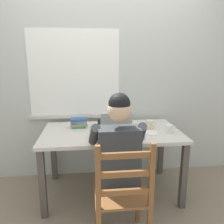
{
  "coord_description": "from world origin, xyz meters",
  "views": [
    {
      "loc": [
        -0.24,
        -2.31,
        1.49
      ],
      "look_at": [
        0.0,
        -0.05,
        0.95
      ],
      "focal_mm": 36.33,
      "sensor_mm": 36.0,
      "label": 1
    }
  ],
  "objects_px": {
    "landscape_photo_print": "(130,128)",
    "coffee_mug_spare": "(169,129)",
    "laptop": "(118,131)",
    "seated_person": "(117,154)",
    "desk": "(111,138)",
    "wooden_chair": "(122,195)",
    "coffee_mug_white": "(149,125)",
    "coffee_mug_dark": "(101,123)",
    "book_stack_main": "(79,123)",
    "computer_mouse": "(142,136)"
  },
  "relations": [
    {
      "from": "computer_mouse",
      "to": "coffee_mug_dark",
      "type": "height_order",
      "value": "coffee_mug_dark"
    },
    {
      "from": "desk",
      "to": "seated_person",
      "type": "xyz_separation_m",
      "value": [
        0.0,
        -0.48,
        0.03
      ]
    },
    {
      "from": "landscape_photo_print",
      "to": "book_stack_main",
      "type": "bearing_deg",
      "value": 172.22
    },
    {
      "from": "book_stack_main",
      "to": "landscape_photo_print",
      "type": "relative_size",
      "value": 1.51
    },
    {
      "from": "seated_person",
      "to": "coffee_mug_spare",
      "type": "relative_size",
      "value": 10.45
    },
    {
      "from": "laptop",
      "to": "landscape_photo_print",
      "type": "relative_size",
      "value": 2.54
    },
    {
      "from": "coffee_mug_white",
      "to": "coffee_mug_spare",
      "type": "distance_m",
      "value": 0.23
    },
    {
      "from": "seated_person",
      "to": "book_stack_main",
      "type": "distance_m",
      "value": 0.75
    },
    {
      "from": "wooden_chair",
      "to": "coffee_mug_dark",
      "type": "distance_m",
      "value": 0.97
    },
    {
      "from": "wooden_chair",
      "to": "coffee_mug_spare",
      "type": "height_order",
      "value": "wooden_chair"
    },
    {
      "from": "seated_person",
      "to": "coffee_mug_spare",
      "type": "height_order",
      "value": "seated_person"
    },
    {
      "from": "seated_person",
      "to": "coffee_mug_spare",
      "type": "bearing_deg",
      "value": 30.6
    },
    {
      "from": "wooden_chair",
      "to": "coffee_mug_dark",
      "type": "relative_size",
      "value": 8.15
    },
    {
      "from": "desk",
      "to": "wooden_chair",
      "type": "xyz_separation_m",
      "value": [
        0.0,
        -0.76,
        -0.19
      ]
    },
    {
      "from": "wooden_chair",
      "to": "laptop",
      "type": "distance_m",
      "value": 0.68
    },
    {
      "from": "laptop",
      "to": "coffee_mug_spare",
      "type": "relative_size",
      "value": 2.8
    },
    {
      "from": "desk",
      "to": "coffee_mug_spare",
      "type": "height_order",
      "value": "coffee_mug_spare"
    },
    {
      "from": "laptop",
      "to": "coffee_mug_dark",
      "type": "bearing_deg",
      "value": 115.19
    },
    {
      "from": "book_stack_main",
      "to": "coffee_mug_spare",
      "type": "bearing_deg",
      "value": -18.0
    },
    {
      "from": "seated_person",
      "to": "landscape_photo_print",
      "type": "height_order",
      "value": "seated_person"
    },
    {
      "from": "seated_person",
      "to": "landscape_photo_print",
      "type": "distance_m",
      "value": 0.6
    },
    {
      "from": "desk",
      "to": "book_stack_main",
      "type": "xyz_separation_m",
      "value": [
        -0.35,
        0.17,
        0.14
      ]
    },
    {
      "from": "desk",
      "to": "laptop",
      "type": "bearing_deg",
      "value": -75.53
    },
    {
      "from": "landscape_photo_print",
      "to": "coffee_mug_spare",
      "type": "bearing_deg",
      "value": -26.38
    },
    {
      "from": "landscape_photo_print",
      "to": "coffee_mug_white",
      "type": "bearing_deg",
      "value": -13.27
    },
    {
      "from": "desk",
      "to": "laptop",
      "type": "relative_size",
      "value": 4.45
    },
    {
      "from": "seated_person",
      "to": "wooden_chair",
      "type": "height_order",
      "value": "seated_person"
    },
    {
      "from": "computer_mouse",
      "to": "coffee_mug_spare",
      "type": "xyz_separation_m",
      "value": [
        0.32,
        0.12,
        0.03
      ]
    },
    {
      "from": "coffee_mug_spare",
      "to": "book_stack_main",
      "type": "relative_size",
      "value": 0.6
    },
    {
      "from": "laptop",
      "to": "book_stack_main",
      "type": "height_order",
      "value": "laptop"
    },
    {
      "from": "wooden_chair",
      "to": "book_stack_main",
      "type": "xyz_separation_m",
      "value": [
        -0.35,
        0.94,
        0.33
      ]
    },
    {
      "from": "seated_person",
      "to": "wooden_chair",
      "type": "distance_m",
      "value": 0.36
    },
    {
      "from": "laptop",
      "to": "book_stack_main",
      "type": "bearing_deg",
      "value": 139.25
    },
    {
      "from": "coffee_mug_spare",
      "to": "computer_mouse",
      "type": "bearing_deg",
      "value": -159.25
    },
    {
      "from": "seated_person",
      "to": "laptop",
      "type": "distance_m",
      "value": 0.33
    },
    {
      "from": "desk",
      "to": "seated_person",
      "type": "bearing_deg",
      "value": -89.84
    },
    {
      "from": "coffee_mug_dark",
      "to": "landscape_photo_print",
      "type": "height_order",
      "value": "coffee_mug_dark"
    },
    {
      "from": "computer_mouse",
      "to": "coffee_mug_white",
      "type": "relative_size",
      "value": 0.82
    },
    {
      "from": "coffee_mug_white",
      "to": "landscape_photo_print",
      "type": "relative_size",
      "value": 0.94
    },
    {
      "from": "coffee_mug_dark",
      "to": "desk",
      "type": "bearing_deg",
      "value": -53.91
    },
    {
      "from": "coffee_mug_dark",
      "to": "book_stack_main",
      "type": "xyz_separation_m",
      "value": [
        -0.25,
        0.03,
        0.0
      ]
    },
    {
      "from": "laptop",
      "to": "wooden_chair",
      "type": "bearing_deg",
      "value": -94.07
    },
    {
      "from": "landscape_photo_print",
      "to": "coffee_mug_dark",
      "type": "bearing_deg",
      "value": 170.16
    },
    {
      "from": "wooden_chair",
      "to": "coffee_mug_white",
      "type": "bearing_deg",
      "value": 61.92
    },
    {
      "from": "coffee_mug_dark",
      "to": "landscape_photo_print",
      "type": "bearing_deg",
      "value": -12.08
    },
    {
      "from": "wooden_chair",
      "to": "landscape_photo_print",
      "type": "bearing_deg",
      "value": 75.85
    },
    {
      "from": "seated_person",
      "to": "coffee_mug_white",
      "type": "distance_m",
      "value": 0.66
    },
    {
      "from": "coffee_mug_spare",
      "to": "landscape_photo_print",
      "type": "bearing_deg",
      "value": 151.39
    },
    {
      "from": "coffee_mug_white",
      "to": "coffee_mug_dark",
      "type": "relative_size",
      "value": 1.07
    },
    {
      "from": "desk",
      "to": "book_stack_main",
      "type": "distance_m",
      "value": 0.42
    }
  ]
}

